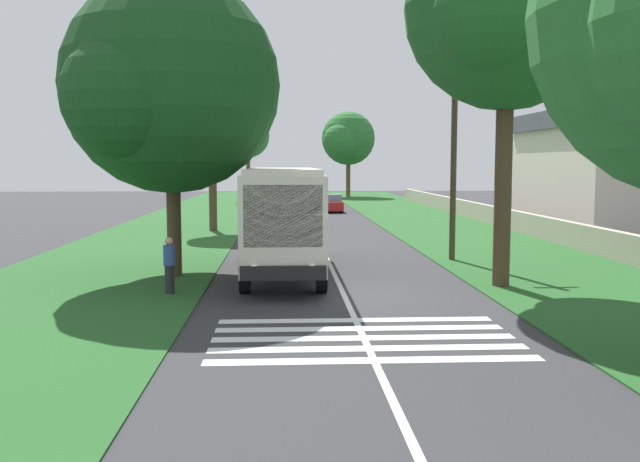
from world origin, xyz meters
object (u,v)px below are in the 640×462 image
at_px(trailing_car_3, 284,199).
at_px(roadside_tree_left_2, 169,91).
at_px(utility_pole, 454,147).
at_px(roadside_tree_left_0, 246,137).
at_px(roadside_building, 604,168).
at_px(trailing_car_2, 331,204).
at_px(trailing_car_0, 283,215).
at_px(roadside_tree_right_0, 502,13).
at_px(roadside_tree_left_1, 210,104).
at_px(roadside_tree_right_1, 347,140).
at_px(trailing_car_1, 284,209).
at_px(pedestrian, 169,265).
at_px(coach_bus, 283,213).

distance_m(trailing_car_3, roadside_tree_left_2, 41.32).
height_order(roadside_tree_left_2, utility_pole, roadside_tree_left_2).
xyz_separation_m(roadside_tree_left_0, roadside_building, (-30.79, -23.92, -2.98)).
bearing_deg(trailing_car_2, utility_pole, -174.23).
distance_m(trailing_car_0, roadside_tree_right_0, 24.82).
relative_size(trailing_car_0, utility_pole, 0.49).
bearing_deg(roadside_tree_left_1, roadside_tree_left_2, -178.99).
xyz_separation_m(roadside_tree_right_1, roadside_building, (-39.61, -12.63, -3.02)).
bearing_deg(trailing_car_0, roadside_tree_left_0, 7.41).
height_order(roadside_tree_left_0, roadside_tree_left_2, roadside_tree_left_2).
bearing_deg(roadside_tree_right_0, trailing_car_2, 4.77).
height_order(trailing_car_2, utility_pole, utility_pole).
xyz_separation_m(roadside_tree_left_1, roadside_tree_right_0, (-18.88, -10.95, 1.23)).
bearing_deg(trailing_car_1, roadside_tree_left_2, 171.51).
bearing_deg(trailing_car_2, pedestrian, 168.60).
xyz_separation_m(trailing_car_1, roadside_tree_left_1, (-9.87, 4.18, 6.64)).
bearing_deg(trailing_car_1, roadside_tree_left_0, 9.40).
height_order(trailing_car_3, roadside_building, roadside_building).
height_order(roadside_tree_left_1, roadside_building, roadside_tree_left_1).
xyz_separation_m(coach_bus, utility_pole, (2.89, -6.81, 2.43)).
relative_size(roadside_tree_left_0, roadside_tree_left_2, 0.88).
height_order(trailing_car_1, pedestrian, pedestrian).
bearing_deg(coach_bus, trailing_car_2, -6.91).
bearing_deg(pedestrian, roadside_tree_left_0, 0.47).
height_order(roadside_tree_left_0, roadside_tree_right_0, roadside_tree_right_0).
xyz_separation_m(coach_bus, roadside_tree_left_2, (-0.40, 3.87, 4.21)).
distance_m(roadside_tree_left_1, roadside_tree_left_2, 16.26).
distance_m(trailing_car_1, roadside_building, 21.66).
xyz_separation_m(roadside_tree_left_2, roadside_building, (18.54, -23.97, -2.71)).
distance_m(trailing_car_0, roadside_tree_left_2, 21.04).
relative_size(coach_bus, pedestrian, 6.60).
bearing_deg(trailing_car_0, roadside_tree_left_2, 168.96).
xyz_separation_m(trailing_car_3, pedestrian, (-44.39, 3.48, 0.24)).
bearing_deg(roadside_tree_right_1, pedestrian, 170.03).
bearing_deg(roadside_tree_left_1, trailing_car_3, -9.84).
xyz_separation_m(trailing_car_2, roadside_tree_left_1, (-16.12, 8.03, 6.64)).
bearing_deg(coach_bus, roadside_tree_right_0, -114.22).
bearing_deg(roadside_tree_left_0, trailing_car_2, -155.64).
xyz_separation_m(trailing_car_1, roadside_tree_right_0, (-28.75, -6.77, 7.87)).
xyz_separation_m(roadside_tree_left_0, roadside_tree_right_1, (8.82, -11.29, 0.04)).
relative_size(trailing_car_2, pedestrian, 2.54).
xyz_separation_m(roadside_tree_left_2, pedestrian, (-3.65, -0.48, -5.45)).
bearing_deg(coach_bus, pedestrian, 140.13).
bearing_deg(roadside_tree_right_0, trailing_car_0, 16.75).
relative_size(roadside_tree_right_0, roadside_building, 0.84).
bearing_deg(trailing_car_1, pedestrian, 173.46).
relative_size(roadside_tree_right_1, utility_pole, 1.13).
height_order(trailing_car_0, trailing_car_3, same).
distance_m(trailing_car_1, roadside_tree_right_0, 30.56).
bearing_deg(roadside_tree_left_2, trailing_car_2, -13.46).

